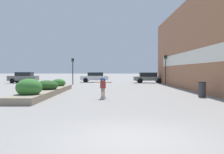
% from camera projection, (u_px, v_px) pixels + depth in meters
% --- Properties ---
extents(ground_plane, '(300.00, 300.00, 0.00)m').
position_uv_depth(ground_plane, '(131.00, 138.00, 6.54)').
color(ground_plane, gray).
extents(building_wall_right, '(0.67, 34.48, 8.46)m').
position_uv_depth(building_wall_right, '(200.00, 42.00, 20.87)').
color(building_wall_right, '#9E6647').
rests_on(building_wall_right, ground_plane).
extents(planter_box, '(1.71, 12.35, 1.31)m').
position_uv_depth(planter_box, '(47.00, 89.00, 18.24)').
color(planter_box, gray).
rests_on(planter_box, ground_plane).
extents(skateboard, '(0.36, 0.64, 0.10)m').
position_uv_depth(skateboard, '(104.00, 98.00, 15.74)').
color(skateboard, navy).
rests_on(skateboard, ground_plane).
extents(skateboarder, '(1.13, 0.41, 1.24)m').
position_uv_depth(skateboarder, '(104.00, 85.00, 15.72)').
color(skateboarder, tan).
rests_on(skateboarder, skateboard).
extents(trash_bin, '(0.50, 0.50, 1.04)m').
position_uv_depth(trash_bin, '(203.00, 89.00, 16.62)').
color(trash_bin, '#38383D').
rests_on(trash_bin, ground_plane).
extents(car_leftmost, '(4.50, 1.97, 1.49)m').
position_uv_depth(car_leftmost, '(215.00, 77.00, 39.15)').
color(car_leftmost, navy).
rests_on(car_leftmost, ground_plane).
extents(car_center_left, '(4.05, 2.02, 1.58)m').
position_uv_depth(car_center_left, '(25.00, 77.00, 36.17)').
color(car_center_left, slate).
rests_on(car_center_left, ground_plane).
extents(car_center_right, '(4.25, 1.95, 1.52)m').
position_uv_depth(car_center_right, '(96.00, 77.00, 38.56)').
color(car_center_right, silver).
rests_on(car_center_right, ground_plane).
extents(car_rightmost, '(4.51, 1.88, 1.52)m').
position_uv_depth(car_rightmost, '(150.00, 77.00, 36.40)').
color(car_rightmost, slate).
rests_on(car_rightmost, ground_plane).
extents(traffic_light_left, '(0.28, 0.30, 3.36)m').
position_uv_depth(traffic_light_left, '(74.00, 67.00, 31.73)').
color(traffic_light_left, black).
rests_on(traffic_light_left, ground_plane).
extents(traffic_light_right, '(0.28, 0.30, 3.74)m').
position_uv_depth(traffic_light_right, '(166.00, 65.00, 31.57)').
color(traffic_light_right, black).
rests_on(traffic_light_right, ground_plane).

